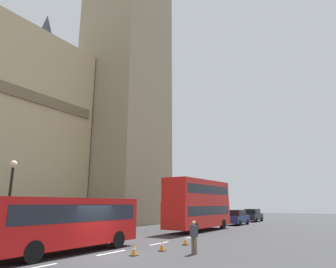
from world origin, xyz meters
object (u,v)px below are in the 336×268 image
Objects in this scene: traffic_cone_west at (134,250)px; pedestrian_near_cones at (194,236)px; traffic_cone_east at (185,240)px; street_lamp at (10,196)px; sedan_trailing at (253,215)px; double_decker_bus at (199,203)px; traffic_cone_middle at (162,246)px; sedan_lead at (237,217)px.

traffic_cone_west is 3.25m from pedestrian_near_cones.
traffic_cone_west is 4.94m from traffic_cone_east.
pedestrian_near_cones is (4.39, -10.46, -2.14)m from street_lamp.
street_lamp reaches higher than pedestrian_near_cones.
traffic_cone_east is 0.11× the size of street_lamp.
double_decker_bus is at bearing -179.18° from sedan_trailing.
traffic_cone_east is at bearing 2.38° from traffic_cone_middle.
traffic_cone_west is at bearing 132.12° from pedestrian_near_cones.
pedestrian_near_cones reaches higher than traffic_cone_east.
double_decker_bus is 1.91× the size of street_lamp.
sedan_lead is at bearing 7.83° from traffic_cone_west.
traffic_cone_middle is at bearing -10.18° from traffic_cone_west.
sedan_trailing is 7.59× the size of traffic_cone_west.
sedan_lead is at bearing 10.43° from traffic_cone_east.
double_decker_bus is 13.92m from pedestrian_near_cones.
double_decker_bus is 5.95× the size of pedestrian_near_cones.
sedan_lead is at bearing -9.86° from street_lamp.
traffic_cone_west is (-24.77, -3.41, -0.63)m from sedan_lead.
traffic_cone_middle is at bearing -172.23° from sedan_trailing.
sedan_trailing is at bearing 7.77° from traffic_cone_middle.
sedan_lead and sedan_trailing have the same top height.
traffic_cone_west is (-33.01, -3.86, -0.63)m from sedan_trailing.
double_decker_bus is at bearing 17.52° from traffic_cone_middle.
sedan_trailing is 31.49m from pedestrian_near_cones.
sedan_trailing is 33.24m from traffic_cone_west.
sedan_lead is 2.60× the size of pedestrian_near_cones.
street_lamp is at bearing 130.72° from traffic_cone_east.
sedan_lead is 1.00× the size of sedan_trailing.
sedan_lead is 20.18m from traffic_cone_east.
traffic_cone_middle is 2.90m from traffic_cone_east.
double_decker_bus reaches higher than sedan_trailing.
double_decker_bus is 13.38m from traffic_cone_middle.
street_lamp is at bearing 165.02° from double_decker_bus.
traffic_cone_east is at bearing 37.14° from pedestrian_near_cones.
double_decker_bus reaches higher than sedan_lead.
traffic_cone_middle is at bearing -162.48° from double_decker_bus.
pedestrian_near_cones is (0.10, -2.00, 0.63)m from traffic_cone_middle.
sedan_lead is (10.18, -0.19, -1.80)m from double_decker_bus.
traffic_cone_west is 8.85m from street_lamp.
traffic_cone_middle is 9.89m from street_lamp.
double_decker_bus is at bearing 178.93° from sedan_lead.
sedan_lead is at bearing 9.42° from traffic_cone_middle.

